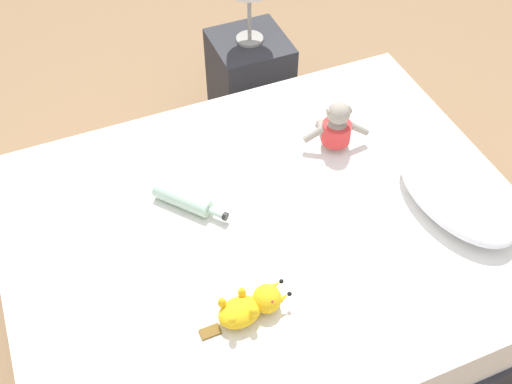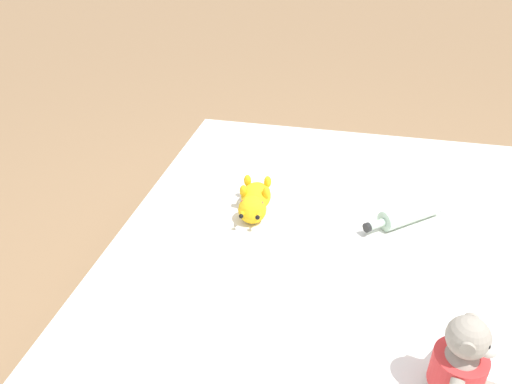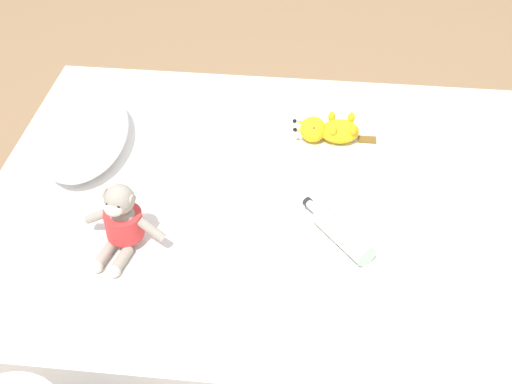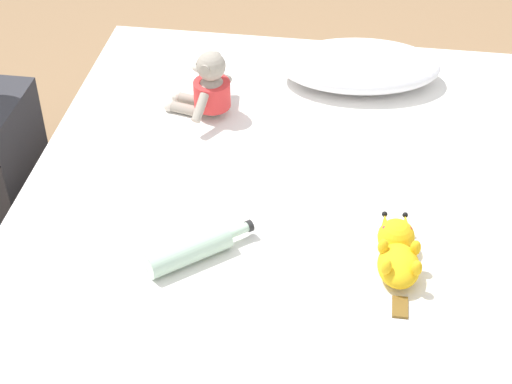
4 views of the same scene
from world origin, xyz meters
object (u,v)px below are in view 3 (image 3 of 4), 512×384
(plush_monkey, at_px, (122,222))
(glass_bottle, at_px, (342,234))
(bed, at_px, (265,243))
(pillow, at_px, (84,134))
(plush_yellow_creature, at_px, (328,130))

(plush_monkey, relative_size, glass_bottle, 1.04)
(bed, bearing_deg, pillow, 74.77)
(plush_yellow_creature, relative_size, glass_bottle, 1.19)
(plush_monkey, bearing_deg, pillow, 29.65)
(pillow, relative_size, plush_monkey, 2.08)
(plush_yellow_creature, distance_m, glass_bottle, 0.55)
(pillow, xyz_separation_m, plush_monkey, (-0.48, -0.27, 0.03))
(bed, height_order, plush_yellow_creature, plush_yellow_creature)
(plush_monkey, bearing_deg, bed, -56.06)
(pillow, height_order, plush_monkey, plush_monkey)
(bed, relative_size, pillow, 3.40)
(plush_monkey, xyz_separation_m, glass_bottle, (0.08, -0.70, -0.06))
(pillow, distance_m, glass_bottle, 1.05)
(bed, height_order, glass_bottle, glass_bottle)
(plush_yellow_creature, bearing_deg, glass_bottle, -174.12)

